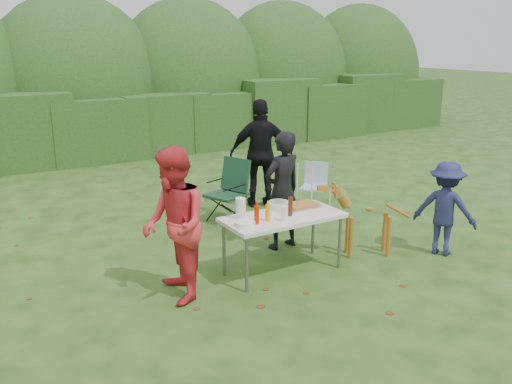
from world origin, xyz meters
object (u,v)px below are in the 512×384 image
dog (369,220)px  camping_chair (226,191)px  child (445,208)px  beer_bottle (290,206)px  person_red_jacket (174,226)px  person_black_puffy (261,154)px  lawn_chair (314,186)px  ketchup_bottle (257,215)px  folding_table (283,220)px  paper_towel_roll (241,209)px  mustard_bottle (268,213)px  person_cook (282,191)px

dog → camping_chair: 2.41m
child → beer_bottle: (-2.12, 0.57, 0.22)m
person_red_jacket → dog: 2.76m
person_red_jacket → person_black_puffy: bearing=143.5°
child → lawn_chair: 2.62m
ketchup_bottle → folding_table: bearing=12.5°
paper_towel_roll → beer_bottle: bearing=-19.6°
ketchup_bottle → beer_bottle: beer_bottle is taller
camping_chair → mustard_bottle: size_ratio=5.05×
camping_chair → beer_bottle: size_ratio=4.21×
person_red_jacket → lawn_chair: 3.95m
folding_table → person_black_puffy: 2.81m
child → ketchup_bottle: size_ratio=5.84×
folding_table → beer_bottle: bearing=-32.6°
child → mustard_bottle: size_ratio=6.42×
ketchup_bottle → child: bearing=-11.2°
mustard_bottle → ketchup_bottle: size_ratio=0.91×
folding_table → person_black_puffy: person_black_puffy is taller
person_red_jacket → paper_towel_roll: (0.92, 0.16, 0.00)m
person_black_puffy → child: person_black_puffy is taller
person_black_puffy → dog: (0.07, -2.65, -0.44)m
person_red_jacket → camping_chair: size_ratio=1.72×
lawn_chair → ketchup_bottle: (-2.39, -2.07, 0.46)m
beer_bottle → person_cook: bearing=63.1°
paper_towel_roll → folding_table: bearing=-17.5°
person_cook → child: size_ratio=1.28×
folding_table → camping_chair: (0.30, 2.07, -0.18)m
person_red_jacket → paper_towel_roll: size_ratio=6.67×
person_red_jacket → dog: (2.73, -0.13, -0.38)m
paper_towel_roll → person_cook: bearing=29.3°
ketchup_bottle → beer_bottle: (0.51, 0.05, 0.01)m
paper_towel_roll → person_red_jacket: bearing=-170.0°
ketchup_bottle → person_black_puffy: bearing=57.6°
dog → ketchup_bottle: (-1.73, 0.03, 0.36)m
person_black_puffy → paper_towel_roll: 2.93m
person_cook → beer_bottle: (-0.38, -0.75, 0.04)m
lawn_chair → mustard_bottle: mustard_bottle is taller
folding_table → ketchup_bottle: ketchup_bottle is taller
lawn_chair → ketchup_bottle: bearing=0.1°
person_black_puffy → lawn_chair: 1.06m
beer_bottle → mustard_bottle: bearing=-175.3°
ketchup_bottle → paper_towel_roll: bearing=105.8°
person_cook → lawn_chair: bearing=-147.1°
person_cook → lawn_chair: (1.50, 1.28, -0.43)m
person_red_jacket → paper_towel_roll: bearing=110.0°
person_black_puffy → folding_table: bearing=86.9°
camping_chair → ketchup_bottle: (-0.74, -2.16, 0.34)m
dog → beer_bottle: 1.28m
dog → mustard_bottle: bearing=24.3°
dog → lawn_chair: (0.66, 2.11, -0.10)m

